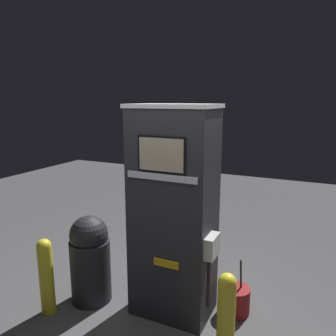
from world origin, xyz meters
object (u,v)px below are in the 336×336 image
safety_bollard (226,322)px  safety_bollard_far (46,274)px  squeegee_bucket (235,300)px  gas_pump (174,213)px  trash_bin (90,258)px

safety_bollard → safety_bollard_far: (-1.92, -0.03, -0.03)m
safety_bollard → squeegee_bucket: 0.90m
squeegee_bucket → safety_bollard: bearing=-82.4°
safety_bollard_far → gas_pump: bearing=27.3°
gas_pump → safety_bollard_far: 1.49m
trash_bin → safety_bollard_far: (-0.27, -0.40, -0.06)m
safety_bollard_far → squeegee_bucket: bearing=25.2°
gas_pump → safety_bollard: 1.13m
gas_pump → squeegee_bucket: bearing=20.9°
gas_pump → trash_bin: (-0.92, -0.22, -0.60)m
gas_pump → safety_bollard_far: gas_pump is taller
gas_pump → safety_bollard: gas_pump is taller
safety_bollard → safety_bollard_far: bearing=-179.2°
trash_bin → squeegee_bucket: trash_bin is taller
safety_bollard_far → squeegee_bucket: size_ratio=1.32×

